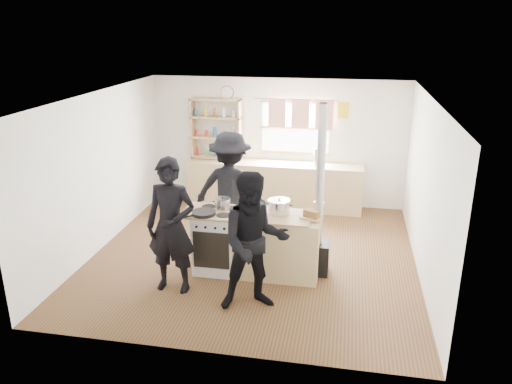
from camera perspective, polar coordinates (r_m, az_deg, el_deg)
ground at (r=7.99m, az=-0.27°, el=-7.26°), size 5.00×5.00×0.01m
back_counter at (r=9.84m, az=2.16°, el=0.79°), size 3.40×0.55×0.90m
shelving_unit at (r=9.92m, az=-4.59°, el=7.24°), size 1.00×0.28×1.20m
thermos at (r=9.59m, az=6.88°, el=3.93°), size 0.10×0.10×0.31m
cooking_island at (r=7.27m, az=0.04°, el=-5.91°), size 1.97×0.64×0.93m
skillet_greens at (r=7.09m, az=-5.98°, el=-2.37°), size 0.48×0.48×0.05m
roast_tray at (r=7.15m, az=-0.76°, el=-1.97°), size 0.39×0.36×0.07m
stockpot_stove at (r=7.25m, az=-3.84°, el=-1.33°), size 0.23×0.23×0.19m
stockpot_counter at (r=7.07m, az=2.66°, el=-1.69°), size 0.31×0.31×0.23m
bread_board at (r=6.95m, az=6.38°, el=-2.62°), size 0.34×0.30×0.12m
flue_heater at (r=7.26m, az=7.08°, el=-4.48°), size 0.35×0.35×2.50m
person_near_left at (r=6.75m, az=-9.67°, el=-3.87°), size 0.70×0.47×1.87m
person_near_right at (r=6.26m, az=-0.19°, el=-5.76°), size 1.06×0.93×1.82m
person_far at (r=8.05m, az=-2.92°, el=0.28°), size 1.29×0.82×1.89m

